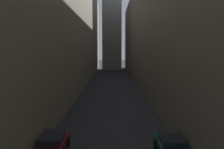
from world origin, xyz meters
name	(u,v)px	position (x,y,z in m)	size (l,w,h in m)	color
ground_plane	(113,89)	(0.00, 48.00, 0.00)	(264.00, 264.00, 0.00)	#232326
building_block_left	(52,24)	(-12.35, 50.00, 12.98)	(13.71, 108.00, 25.95)	gray
building_block_right	(169,31)	(11.46, 50.00, 11.50)	(11.92, 108.00, 23.00)	#60594F
parked_car_left_third	(53,144)	(-4.40, 17.23, 0.78)	(2.02, 4.59, 1.48)	maroon
parked_car_right_third	(173,147)	(4.40, 16.68, 0.77)	(2.04, 4.55, 1.49)	#05472D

